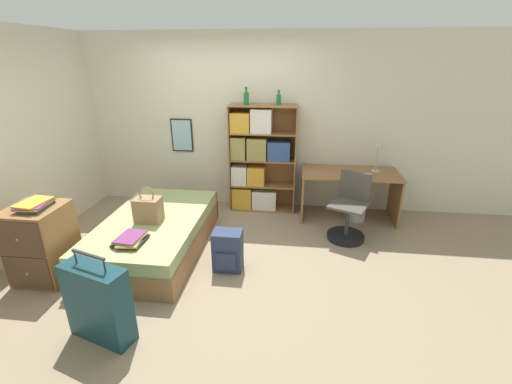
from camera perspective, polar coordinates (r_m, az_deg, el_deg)
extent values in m
plane|color=gray|center=(4.33, -8.15, -9.86)|extent=(14.00, 14.00, 0.00)
cube|color=beige|center=(5.34, -4.51, 11.40)|extent=(10.00, 0.06, 2.60)
cube|color=black|center=(5.54, -12.23, 9.23)|extent=(0.34, 0.02, 0.51)
cube|color=#99C1D6|center=(5.52, -12.27, 9.21)|extent=(0.30, 0.01, 0.47)
cube|color=beige|center=(4.91, -35.11, 6.60)|extent=(0.06, 10.00, 2.60)
cube|color=olive|center=(4.47, -16.40, -7.56)|extent=(1.14, 1.95, 0.27)
cube|color=#9EAD70|center=(4.37, -16.70, -5.12)|extent=(1.11, 1.92, 0.16)
cube|color=olive|center=(5.23, -12.56, -1.80)|extent=(1.14, 0.04, 0.43)
cube|color=#93704C|center=(4.22, -17.52, -2.84)|extent=(0.30, 0.21, 0.29)
torus|color=#93704C|center=(4.15, -17.82, -0.34)|extent=(0.18, 0.02, 0.18)
cube|color=#B2382D|center=(3.87, -19.80, -7.82)|extent=(0.24, 0.36, 0.01)
cube|color=#232328|center=(3.86, -20.20, -7.62)|extent=(0.31, 0.31, 0.02)
cube|color=#99894C|center=(3.84, -20.07, -7.48)|extent=(0.25, 0.36, 0.02)
cube|color=#99894C|center=(3.83, -20.23, -7.26)|extent=(0.28, 0.33, 0.02)
cube|color=#7A336B|center=(3.83, -20.25, -7.00)|extent=(0.26, 0.33, 0.01)
cube|color=#143842|center=(3.26, -24.79, -16.48)|extent=(0.61, 0.37, 0.69)
cylinder|color=#2D2D33|center=(3.15, -27.90, -9.55)|extent=(0.01, 0.01, 0.12)
cylinder|color=#2D2D33|center=(2.93, -23.95, -11.22)|extent=(0.01, 0.01, 0.12)
cube|color=#2D2D33|center=(3.01, -26.19, -9.38)|extent=(0.33, 0.12, 0.02)
cube|color=olive|center=(4.31, -32.06, -7.19)|extent=(0.53, 0.53, 0.82)
cube|color=#513828|center=(4.23, -33.75, -11.21)|extent=(0.49, 0.01, 0.37)
sphere|color=#B2A893|center=(4.22, -33.85, -11.29)|extent=(0.02, 0.02, 0.02)
cube|color=#513828|center=(4.05, -34.89, -6.50)|extent=(0.49, 0.01, 0.37)
sphere|color=#B2A893|center=(4.04, -35.00, -6.58)|extent=(0.02, 0.02, 0.02)
cube|color=#427A4C|center=(4.11, -32.64, -2.19)|extent=(0.22, 0.30, 0.01)
cube|color=#232328|center=(4.10, -32.82, -2.01)|extent=(0.23, 0.29, 0.02)
cube|color=#99894C|center=(4.10, -32.93, -1.77)|extent=(0.28, 0.35, 0.02)
cube|color=#7A336B|center=(4.11, -32.99, -1.54)|extent=(0.31, 0.37, 0.01)
cube|color=gold|center=(4.10, -33.14, -1.42)|extent=(0.26, 0.34, 0.02)
cube|color=olive|center=(5.24, -4.19, 5.62)|extent=(0.02, 0.33, 1.61)
cube|color=olive|center=(5.15, 6.54, 5.23)|extent=(0.02, 0.33, 1.61)
cube|color=olive|center=(5.32, 1.31, 5.93)|extent=(0.99, 0.01, 1.61)
cube|color=olive|center=(5.45, 1.07, -2.59)|extent=(0.95, 0.33, 0.02)
cube|color=olive|center=(5.30, 1.10, 1.28)|extent=(0.95, 0.33, 0.02)
cube|color=olive|center=(5.17, 1.13, 5.45)|extent=(0.95, 0.33, 0.02)
cube|color=olive|center=(5.07, 1.16, 9.81)|extent=(0.95, 0.33, 0.02)
cube|color=olive|center=(5.01, 1.20, 14.21)|extent=(0.95, 0.33, 0.02)
cube|color=gold|center=(5.40, -2.27, -0.79)|extent=(0.30, 0.25, 0.33)
cube|color=silver|center=(5.37, 1.43, -1.14)|extent=(0.37, 0.25, 0.30)
cube|color=silver|center=(5.28, -2.71, 2.95)|extent=(0.23, 0.25, 0.29)
cube|color=gold|center=(5.24, 0.06, 2.82)|extent=(0.26, 0.25, 0.29)
cube|color=#99894C|center=(5.16, -2.87, 7.40)|extent=(0.22, 0.25, 0.33)
cube|color=#99894C|center=(5.12, 0.20, 7.27)|extent=(0.28, 0.25, 0.32)
cube|color=#334C84|center=(5.10, 3.85, 6.91)|extent=(0.32, 0.25, 0.28)
cube|color=gold|center=(5.07, -2.59, 11.53)|extent=(0.28, 0.25, 0.29)
cube|color=silver|center=(5.02, 0.91, 11.80)|extent=(0.30, 0.25, 0.34)
cylinder|color=#1E6B2D|center=(5.01, -1.63, 15.29)|extent=(0.07, 0.07, 0.17)
cylinder|color=#1E6B2D|center=(5.00, -1.65, 16.57)|extent=(0.03, 0.03, 0.05)
cylinder|color=#232328|center=(5.00, -1.65, 16.98)|extent=(0.03, 0.03, 0.02)
cylinder|color=#1E6B2D|center=(5.00, 3.79, 15.08)|extent=(0.07, 0.07, 0.14)
cylinder|color=#1E6B2D|center=(4.99, 3.82, 16.14)|extent=(0.03, 0.03, 0.04)
cylinder|color=#232328|center=(4.99, 3.83, 16.49)|extent=(0.03, 0.03, 0.02)
cube|color=olive|center=(5.08, 15.46, 3.06)|extent=(1.37, 0.67, 0.02)
cube|color=olive|center=(5.14, 7.72, -0.31)|extent=(0.03, 0.63, 0.68)
cube|color=olive|center=(5.34, 22.15, -0.94)|extent=(0.03, 0.63, 0.68)
cylinder|color=#ADA89E|center=(5.20, 19.30, 3.31)|extent=(0.14, 0.14, 0.02)
cylinder|color=#ADA89E|center=(5.15, 19.55, 5.22)|extent=(0.02, 0.02, 0.35)
cone|color=#ADA89E|center=(5.11, 20.27, 7.30)|extent=(0.15, 0.12, 0.15)
cylinder|color=black|center=(4.72, 14.67, -7.16)|extent=(0.49, 0.49, 0.06)
cylinder|color=#333338|center=(4.63, 14.90, -4.95)|extent=(0.05, 0.05, 0.47)
cube|color=#47423D|center=(4.52, 15.21, -2.13)|extent=(0.59, 0.59, 0.03)
cube|color=#47423D|center=(4.63, 16.19, 1.05)|extent=(0.38, 0.20, 0.37)
cube|color=#2D3856|center=(3.89, -4.73, -9.64)|extent=(0.32, 0.23, 0.46)
cube|color=#2D3856|center=(3.82, -5.09, -11.55)|extent=(0.22, 0.03, 0.21)
cylinder|color=#B7B2A8|center=(5.24, 16.40, -3.17)|extent=(0.26, 0.26, 0.25)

